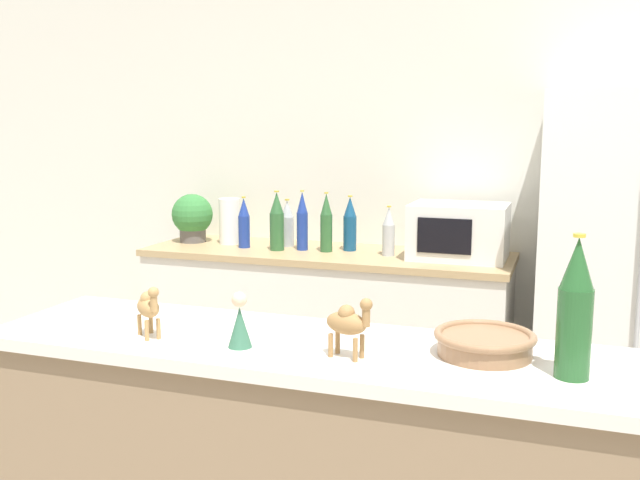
{
  "coord_description": "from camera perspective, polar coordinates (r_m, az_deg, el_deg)",
  "views": [
    {
      "loc": [
        0.69,
        -1.2,
        1.56
      ],
      "look_at": [
        -0.24,
        1.44,
        1.11
      ],
      "focal_mm": 40.0,
      "sensor_mm": 36.0,
      "label": 1
    }
  ],
  "objects": [
    {
      "name": "wise_man_figurine_crimson",
      "position": [
        1.85,
        -6.44,
        -6.65
      ],
      "size": [
        0.06,
        0.06,
        0.15
      ],
      "color": "#33664C",
      "rests_on": "bar_counter"
    },
    {
      "name": "fruit_bowl",
      "position": [
        1.82,
        13.03,
        -7.99
      ],
      "size": [
        0.25,
        0.25,
        0.06
      ],
      "color": "#8C6647",
      "rests_on": "bar_counter"
    },
    {
      "name": "back_bottle_5",
      "position": [
        3.97,
        -6.1,
        1.34
      ],
      "size": [
        0.06,
        0.06,
        0.29
      ],
      "color": "navy",
      "rests_on": "back_counter"
    },
    {
      "name": "back_bottle_1",
      "position": [
        3.87,
        -1.43,
        1.49
      ],
      "size": [
        0.06,
        0.06,
        0.33
      ],
      "color": "navy",
      "rests_on": "back_counter"
    },
    {
      "name": "back_bottle_4",
      "position": [
        3.72,
        5.51,
        0.65
      ],
      "size": [
        0.06,
        0.06,
        0.26
      ],
      "color": "#B2B7BC",
      "rests_on": "back_counter"
    },
    {
      "name": "back_bottle_3",
      "position": [
        3.99,
        -2.64,
        1.31
      ],
      "size": [
        0.08,
        0.08,
        0.27
      ],
      "color": "#B2B7BC",
      "rests_on": "back_counter"
    },
    {
      "name": "microwave",
      "position": [
        3.69,
        11.04,
        0.69
      ],
      "size": [
        0.48,
        0.37,
        0.28
      ],
      "color": "white",
      "rests_on": "back_counter"
    },
    {
      "name": "back_bottle_6",
      "position": [
        3.87,
        -3.47,
        1.46
      ],
      "size": [
        0.08,
        0.08,
        0.33
      ],
      "color": "#2D6033",
      "rests_on": "back_counter"
    },
    {
      "name": "camel_figurine",
      "position": [
        1.96,
        -13.54,
        -5.17
      ],
      "size": [
        0.11,
        0.11,
        0.15
      ],
      "color": "#A87F4C",
      "rests_on": "bar_counter"
    },
    {
      "name": "back_bottle_0",
      "position": [
        3.85,
        2.41,
        1.27
      ],
      "size": [
        0.07,
        0.07,
        0.3
      ],
      "color": "navy",
      "rests_on": "back_counter"
    },
    {
      "name": "wine_bottle",
      "position": [
        1.69,
        19.74,
        -5.28
      ],
      "size": [
        0.08,
        0.08,
        0.33
      ],
      "color": "#235628",
      "rests_on": "bar_counter"
    },
    {
      "name": "back_counter",
      "position": [
        3.96,
        0.48,
        -7.15
      ],
      "size": [
        1.99,
        0.63,
        0.88
      ],
      "color": "silver",
      "rests_on": "ground_plane"
    },
    {
      "name": "back_bottle_2",
      "position": [
        3.82,
        0.51,
        1.35
      ],
      "size": [
        0.07,
        0.07,
        0.32
      ],
      "color": "#2D6033",
      "rests_on": "back_counter"
    },
    {
      "name": "paper_towel_roll",
      "position": [
        4.11,
        -7.25,
        1.51
      ],
      "size": [
        0.12,
        0.12,
        0.26
      ],
      "color": "white",
      "rests_on": "back_counter"
    },
    {
      "name": "wall_back",
      "position": [
        4.0,
        9.52,
        5.01
      ],
      "size": [
        8.0,
        0.06,
        2.55
      ],
      "color": "silver",
      "rests_on": "ground_plane"
    },
    {
      "name": "camel_figurine_second",
      "position": [
        1.75,
        2.28,
        -6.57
      ],
      "size": [
        0.13,
        0.08,
        0.16
      ],
      "color": "olive",
      "rests_on": "bar_counter"
    },
    {
      "name": "potted_plant",
      "position": [
        4.2,
        -10.17,
        1.85
      ],
      "size": [
        0.24,
        0.24,
        0.28
      ],
      "color": "#595451",
      "rests_on": "back_counter"
    }
  ]
}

